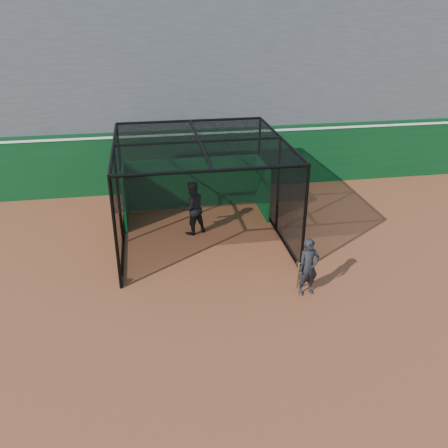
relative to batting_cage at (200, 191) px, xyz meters
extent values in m
plane|color=brown|center=(-0.60, -4.06, -1.61)|extent=(120.00, 120.00, 0.00)
cube|color=#093616|center=(-0.60, 4.44, -0.36)|extent=(50.00, 0.45, 2.50)
cube|color=white|center=(-0.60, 4.44, 0.74)|extent=(50.00, 0.50, 0.08)
cube|color=#4C4C4F|center=(-0.60, 8.31, 2.26)|extent=(50.00, 7.85, 7.75)
cube|color=#06451A|center=(0.00, 2.55, -0.66)|extent=(4.99, 0.10, 1.90)
cylinder|color=black|center=(-2.56, -2.50, -1.50)|extent=(0.08, 0.22, 0.22)
cylinder|color=black|center=(2.56, -2.50, -1.50)|extent=(0.08, 0.22, 0.22)
cylinder|color=black|center=(-2.56, 2.47, -1.50)|extent=(0.08, 0.22, 0.22)
cylinder|color=black|center=(2.56, 2.47, -1.50)|extent=(0.08, 0.22, 0.22)
imported|color=black|center=(-0.25, 0.32, -0.70)|extent=(1.10, 1.00, 1.83)
imported|color=black|center=(2.35, -3.79, -0.81)|extent=(0.65, 0.48, 1.62)
cylinder|color=#593819|center=(2.10, -3.74, -1.06)|extent=(0.15, 0.36, 0.93)
camera|label=1|loc=(-1.63, -13.94, 5.59)|focal=38.00mm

